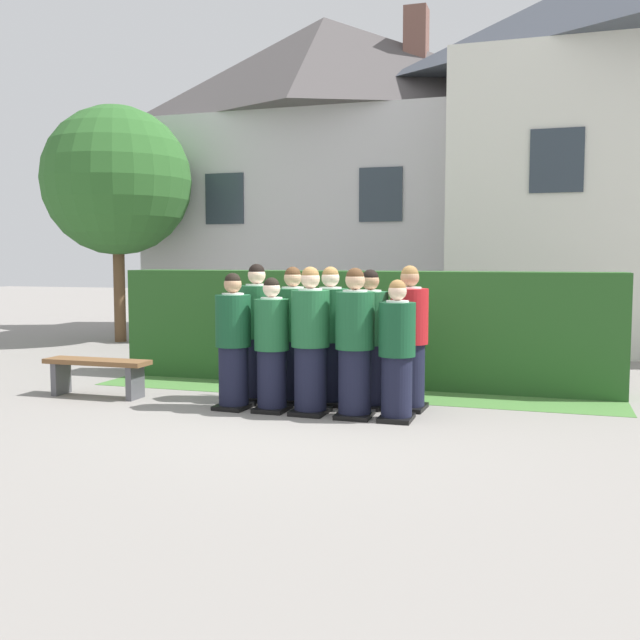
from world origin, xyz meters
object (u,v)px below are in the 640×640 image
(student_front_row_3, at_px, (355,346))
(student_front_row_4, at_px, (397,354))
(student_rear_row_3, at_px, (370,342))
(student_rear_row_2, at_px, (330,339))
(student_rear_row_1, at_px, (293,338))
(wooden_bench, at_px, (97,369))
(student_front_row_2, at_px, (310,344))
(student_in_red_blazer, at_px, (409,341))
(student_rear_row_0, at_px, (257,335))
(student_front_row_1, at_px, (272,348))
(student_front_row_0, at_px, (233,344))

(student_front_row_3, xyz_separation_m, student_front_row_4, (0.48, -0.02, -0.06))
(student_rear_row_3, bearing_deg, student_rear_row_2, 174.10)
(student_front_row_4, bearing_deg, student_rear_row_1, 156.24)
(student_rear_row_1, height_order, wooden_bench, student_rear_row_1)
(student_front_row_2, xyz_separation_m, student_front_row_4, (1.00, -0.04, -0.07))
(student_in_red_blazer, bearing_deg, student_rear_row_0, 179.61)
(student_rear_row_1, height_order, student_in_red_blazer, student_in_red_blazer)
(student_rear_row_3, height_order, student_in_red_blazer, student_in_red_blazer)
(student_rear_row_0, height_order, wooden_bench, student_rear_row_0)
(student_front_row_1, distance_m, student_rear_row_3, 1.16)
(student_front_row_1, relative_size, student_rear_row_3, 0.95)
(student_rear_row_1, distance_m, student_in_red_blazer, 1.44)
(student_front_row_1, height_order, student_front_row_2, student_front_row_2)
(student_front_row_0, bearing_deg, student_rear_row_0, 83.75)
(student_front_row_0, distance_m, student_front_row_2, 0.95)
(student_front_row_2, distance_m, student_front_row_3, 0.53)
(student_in_red_blazer, bearing_deg, student_front_row_3, -129.93)
(student_front_row_1, distance_m, student_rear_row_1, 0.58)
(student_rear_row_0, bearing_deg, student_in_red_blazer, -0.39)
(student_rear_row_2, bearing_deg, student_front_row_4, -33.93)
(student_front_row_2, distance_m, student_rear_row_0, 1.06)
(student_front_row_4, bearing_deg, wooden_bench, 177.18)
(student_front_row_4, height_order, student_rear_row_0, student_rear_row_0)
(student_rear_row_2, height_order, student_rear_row_3, student_rear_row_2)
(student_front_row_3, bearing_deg, student_front_row_1, 178.32)
(student_rear_row_0, bearing_deg, wooden_bench, -167.99)
(student_front_row_4, xyz_separation_m, wooden_bench, (-3.92, 0.19, -0.38))
(student_front_row_4, xyz_separation_m, student_rear_row_3, (-0.44, 0.58, 0.05))
(student_front_row_0, height_order, student_rear_row_0, student_rear_row_0)
(student_rear_row_0, xyz_separation_m, student_rear_row_1, (0.47, 0.00, -0.02))
(student_in_red_blazer, bearing_deg, student_rear_row_1, 179.45)
(student_front_row_1, height_order, student_rear_row_2, student_rear_row_2)
(student_front_row_4, bearing_deg, student_rear_row_0, 161.75)
(student_rear_row_3, bearing_deg, student_front_row_0, -160.55)
(student_front_row_1, xyz_separation_m, student_in_red_blazer, (1.49, 0.56, 0.07))
(student_rear_row_1, height_order, student_rear_row_2, student_rear_row_2)
(student_rear_row_1, distance_m, wooden_bench, 2.58)
(student_front_row_3, height_order, student_front_row_4, student_front_row_3)
(student_front_row_0, distance_m, wooden_bench, 2.01)
(student_front_row_1, relative_size, wooden_bench, 1.11)
(student_front_row_0, height_order, student_in_red_blazer, student_in_red_blazer)
(student_front_row_4, bearing_deg, student_front_row_0, 178.57)
(student_rear_row_2, bearing_deg, student_front_row_3, -52.86)
(student_front_row_1, bearing_deg, student_front_row_3, -1.68)
(student_rear_row_0, bearing_deg, student_rear_row_3, -1.62)
(student_front_row_4, height_order, student_in_red_blazer, student_in_red_blazer)
(student_rear_row_1, xyz_separation_m, wooden_bench, (-2.50, -0.43, -0.44))
(student_rear_row_3, distance_m, wooden_bench, 3.53)
(student_rear_row_1, bearing_deg, student_front_row_2, -54.43)
(student_front_row_3, xyz_separation_m, wooden_bench, (-3.44, 0.17, -0.44))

